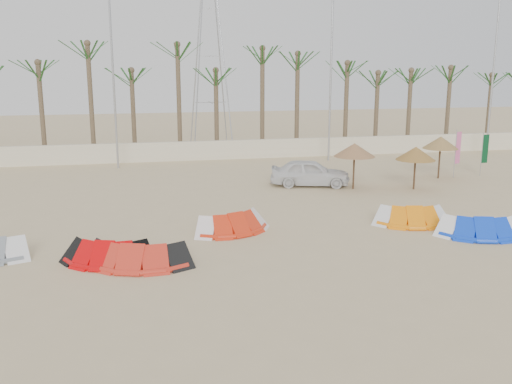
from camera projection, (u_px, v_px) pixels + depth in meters
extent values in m
plane|color=#CAB184|center=(294.00, 272.00, 18.26)|extent=(120.00, 120.00, 0.00)
cube|color=beige|center=(208.00, 150.00, 39.10)|extent=(60.00, 0.30, 1.30)
cylinder|color=brown|center=(147.00, 111.00, 39.15)|extent=(0.32, 0.32, 6.50)
ellipsoid|color=#194719|center=(145.00, 63.00, 38.43)|extent=(4.00, 4.00, 2.40)
cylinder|color=brown|center=(287.00, 109.00, 41.16)|extent=(0.32, 0.32, 6.50)
ellipsoid|color=#194719|center=(288.00, 63.00, 40.43)|extent=(4.00, 4.00, 2.40)
cylinder|color=brown|center=(415.00, 107.00, 43.16)|extent=(0.32, 0.32, 6.50)
ellipsoid|color=#194719|center=(418.00, 63.00, 42.43)|extent=(4.00, 4.00, 2.40)
cylinder|color=brown|center=(509.00, 105.00, 44.76)|extent=(0.32, 0.32, 6.50)
cylinder|color=#A5A8AD|center=(113.00, 80.00, 34.91)|extent=(0.14, 0.14, 11.00)
cylinder|color=#A5A8AD|center=(331.00, 79.00, 37.72)|extent=(0.14, 0.14, 11.00)
cylinder|color=#A5A8AD|center=(493.00, 78.00, 40.12)|extent=(0.14, 0.14, 11.00)
cube|color=white|center=(25.00, 248.00, 19.90)|extent=(0.98, 1.25, 0.40)
cylinder|color=red|center=(107.00, 261.00, 19.00)|extent=(2.75, 1.03, 0.20)
cube|color=black|center=(68.00, 258.00, 18.81)|extent=(0.90, 1.23, 0.40)
cube|color=black|center=(146.00, 253.00, 19.32)|extent=(0.90, 1.23, 0.40)
cylinder|color=red|center=(136.00, 263.00, 18.82)|extent=(3.28, 1.25, 0.20)
cube|color=black|center=(89.00, 261.00, 18.57)|extent=(0.91, 1.23, 0.40)
cube|color=black|center=(182.00, 255.00, 19.18)|extent=(0.91, 1.23, 0.40)
cylinder|color=red|center=(233.00, 230.00, 22.47)|extent=(2.72, 1.20, 0.20)
cube|color=white|center=(201.00, 228.00, 22.27)|extent=(0.95, 1.24, 0.40)
cube|color=white|center=(264.00, 224.00, 22.78)|extent=(0.95, 1.24, 0.40)
cylinder|color=orange|center=(412.00, 223.00, 23.49)|extent=(2.78, 0.78, 0.20)
cube|color=white|center=(383.00, 220.00, 23.30)|extent=(0.82, 1.20, 0.40)
cube|color=white|center=(439.00, 217.00, 23.81)|extent=(0.82, 1.20, 0.40)
cylinder|color=blue|center=(481.00, 235.00, 21.90)|extent=(2.93, 1.08, 0.20)
cube|color=white|center=(447.00, 232.00, 21.69)|extent=(0.90, 1.23, 0.40)
cube|color=white|center=(510.00, 228.00, 22.23)|extent=(0.90, 1.23, 0.40)
cylinder|color=#4C331E|center=(354.00, 167.00, 30.00)|extent=(0.10, 0.10, 2.34)
cone|color=#A5744A|center=(355.00, 150.00, 29.80)|extent=(2.19, 2.19, 0.70)
cylinder|color=#4C331E|center=(415.00, 169.00, 29.91)|extent=(0.10, 0.10, 2.17)
cone|color=#A47436|center=(416.00, 153.00, 29.73)|extent=(2.07, 2.07, 0.70)
cylinder|color=#4C331E|center=(439.00, 158.00, 32.73)|extent=(0.10, 0.10, 2.34)
cone|color=#A78148|center=(441.00, 142.00, 32.52)|extent=(2.02, 2.02, 0.70)
cylinder|color=#A5A8AD|center=(455.00, 154.00, 32.75)|extent=(0.04, 0.04, 2.83)
cube|color=#D95C98|center=(459.00, 148.00, 32.72)|extent=(0.40, 0.16, 1.84)
cylinder|color=#A5A8AD|center=(482.00, 154.00, 33.42)|extent=(0.04, 0.04, 2.59)
cube|color=#083B1D|center=(486.00, 149.00, 33.39)|extent=(0.42, 0.07, 1.68)
imported|color=silver|center=(310.00, 173.00, 30.84)|extent=(4.56, 2.78, 1.45)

